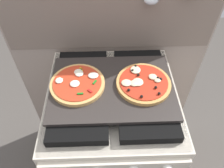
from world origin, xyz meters
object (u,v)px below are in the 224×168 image
(pizza_left, at_px, (78,83))
(pizza_right, at_px, (143,83))
(baking_tray, at_px, (112,87))
(stove, at_px, (112,138))

(pizza_left, bearing_deg, pizza_right, -1.13)
(baking_tray, height_order, pizza_left, pizza_left)
(stove, height_order, pizza_right, pizza_right)
(baking_tray, distance_m, pizza_left, 0.15)
(stove, xyz_separation_m, pizza_left, (-0.15, 0.01, 0.48))
(pizza_right, bearing_deg, pizza_left, 178.87)
(pizza_left, xyz_separation_m, pizza_right, (0.29, -0.01, 0.00))
(pizza_right, bearing_deg, baking_tray, -179.22)
(pizza_left, bearing_deg, stove, -3.49)
(stove, xyz_separation_m, pizza_right, (0.14, 0.00, 0.48))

